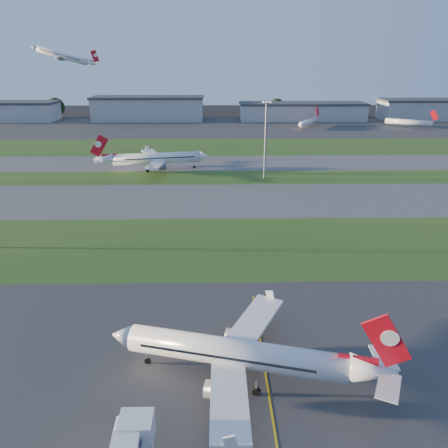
{
  "coord_description": "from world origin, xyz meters",
  "views": [
    {
      "loc": [
        -1.32,
        -36.2,
        39.03
      ],
      "look_at": [
        0.2,
        47.09,
        7.0
      ],
      "focal_mm": 35.0,
      "sensor_mm": 36.0,
      "label": 1
    }
  ],
  "objects_px": {
    "airliner_parked": "(238,354)",
    "airliner_taxiing": "(156,159)",
    "light_mast_centre": "(266,135)",
    "mini_jet_near": "(309,122)",
    "mini_jet_far": "(409,122)"
  },
  "relations": [
    {
      "from": "mini_jet_near",
      "to": "airliner_taxiing",
      "type": "bearing_deg",
      "value": 175.2
    },
    {
      "from": "mini_jet_near",
      "to": "mini_jet_far",
      "type": "distance_m",
      "value": 57.89
    },
    {
      "from": "airliner_taxiing",
      "to": "light_mast_centre",
      "type": "bearing_deg",
      "value": 150.34
    },
    {
      "from": "airliner_parked",
      "to": "airliner_taxiing",
      "type": "relative_size",
      "value": 0.88
    },
    {
      "from": "airliner_parked",
      "to": "light_mast_centre",
      "type": "distance_m",
      "value": 100.1
    },
    {
      "from": "mini_jet_near",
      "to": "mini_jet_far",
      "type": "xyz_separation_m",
      "value": [
        57.83,
        -2.52,
        0.0
      ]
    },
    {
      "from": "airliner_parked",
      "to": "mini_jet_far",
      "type": "bearing_deg",
      "value": 76.81
    },
    {
      "from": "airliner_parked",
      "to": "light_mast_centre",
      "type": "relative_size",
      "value": 1.32
    },
    {
      "from": "airliner_taxiing",
      "to": "light_mast_centre",
      "type": "distance_m",
      "value": 41.82
    },
    {
      "from": "airliner_parked",
      "to": "mini_jet_far",
      "type": "relative_size",
      "value": 1.34
    },
    {
      "from": "light_mast_centre",
      "to": "mini_jet_near",
      "type": "bearing_deg",
      "value": 71.47
    },
    {
      "from": "light_mast_centre",
      "to": "airliner_taxiing",
      "type": "bearing_deg",
      "value": 161.09
    },
    {
      "from": "airliner_parked",
      "to": "mini_jet_far",
      "type": "distance_m",
      "value": 238.16
    },
    {
      "from": "mini_jet_near",
      "to": "light_mast_centre",
      "type": "xyz_separation_m",
      "value": [
        -38.59,
        -115.12,
        11.53
      ]
    },
    {
      "from": "mini_jet_near",
      "to": "light_mast_centre",
      "type": "height_order",
      "value": "light_mast_centre"
    }
  ]
}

